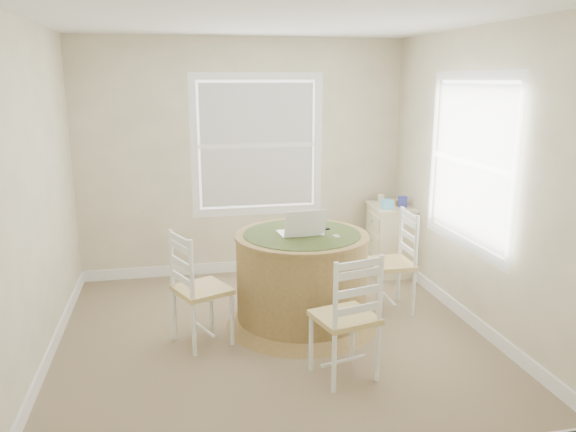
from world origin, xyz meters
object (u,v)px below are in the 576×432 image
object	(u,v)px
round_table	(302,276)
laptop	(301,231)
chair_left	(202,289)
corner_chest	(390,239)
chair_near	(345,317)
chair_right	(390,263)

from	to	relation	value
round_table	laptop	world-z (taller)	laptop
chair_left	corner_chest	bearing A→B (deg)	-82.08
chair_near	round_table	bearing A→B (deg)	-97.92
chair_right	corner_chest	world-z (taller)	chair_right
laptop	corner_chest	distance (m)	1.82
chair_near	corner_chest	world-z (taller)	chair_near
chair_left	corner_chest	size ratio (longest dim) A/B	1.21
chair_near	laptop	distance (m)	1.03
laptop	round_table	bearing A→B (deg)	-120.83
chair_near	laptop	xyz separation A→B (m)	(-0.11, 0.95, 0.40)
corner_chest	chair_left	bearing A→B (deg)	-144.69
chair_right	corner_chest	xyz separation A→B (m)	(0.42, 1.04, -0.08)
chair_near	corner_chest	xyz separation A→B (m)	(1.20, 2.12, -0.08)
round_table	chair_near	size ratio (longest dim) A/B	1.43
round_table	chair_right	bearing A→B (deg)	1.76
round_table	chair_left	xyz separation A→B (m)	(-0.89, -0.20, 0.02)
laptop	chair_right	bearing A→B (deg)	-176.02
round_table	chair_near	xyz separation A→B (m)	(0.10, -0.97, 0.02)
chair_near	laptop	size ratio (longest dim) A/B	2.41
chair_left	corner_chest	distance (m)	2.57
round_table	chair_near	world-z (taller)	chair_near
chair_left	chair_right	distance (m)	1.80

